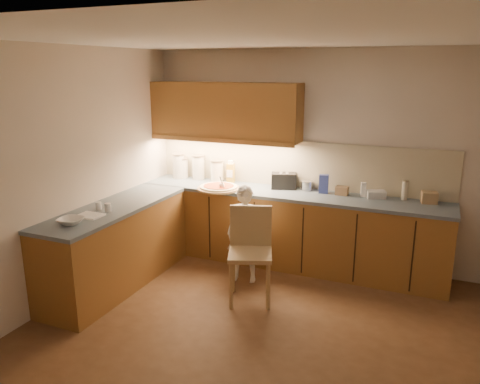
{
  "coord_description": "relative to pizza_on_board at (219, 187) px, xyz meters",
  "views": [
    {
      "loc": [
        1.22,
        -3.54,
        2.37
      ],
      "look_at": [
        -0.8,
        1.2,
        1.0
      ],
      "focal_mm": 35.0,
      "sensor_mm": 36.0,
      "label": 1
    }
  ],
  "objects": [
    {
      "name": "canister_a",
      "position": [
        -0.77,
        0.35,
        0.15
      ],
      "size": [
        0.17,
        0.17,
        0.34
      ],
      "rotation": [
        0.0,
        0.0,
        0.43
      ],
      "color": "beige",
      "rests_on": "l_counter"
    },
    {
      "name": "backsplash",
      "position": [
        0.83,
        0.49,
        0.27
      ],
      "size": [
        3.75,
        0.02,
        0.58
      ],
      "primitive_type": "cube",
      "color": "#BDB392",
      "rests_on": "l_counter"
    },
    {
      "name": "upper_cabinets",
      "position": [
        -0.07,
        0.33,
        0.9
      ],
      "size": [
        1.95,
        0.36,
        0.73
      ],
      "color": "#915F2A",
      "rests_on": "ground"
    },
    {
      "name": "spice_jar_a",
      "position": [
        -0.8,
        -1.26,
        0.02
      ],
      "size": [
        0.07,
        0.07,
        0.08
      ],
      "primitive_type": "cylinder",
      "rotation": [
        0.0,
        0.0,
        0.09
      ],
      "color": "white",
      "rests_on": "l_counter"
    },
    {
      "name": "l_counter",
      "position": [
        0.29,
        -0.24,
        -0.48
      ],
      "size": [
        3.77,
        2.62,
        0.92
      ],
      "color": "#915F2A",
      "rests_on": "ground"
    },
    {
      "name": "canister_c",
      "position": [
        -0.49,
        0.4,
        0.14
      ],
      "size": [
        0.17,
        0.17,
        0.33
      ],
      "rotation": [
        0.0,
        0.0,
        0.27
      ],
      "color": "silver",
      "rests_on": "l_counter"
    },
    {
      "name": "blue_box",
      "position": [
        1.23,
        0.34,
        0.09
      ],
      "size": [
        0.12,
        0.1,
        0.22
      ],
      "primitive_type": "cube",
      "rotation": [
        0.0,
        0.0,
        0.17
      ],
      "color": "#3646A3",
      "rests_on": "l_counter"
    },
    {
      "name": "dough_cloth",
      "position": [
        -0.73,
        -1.49,
        -0.01
      ],
      "size": [
        0.25,
        0.2,
        0.02
      ],
      "primitive_type": "cube",
      "rotation": [
        0.0,
        0.0,
        0.01
      ],
      "color": "white",
      "rests_on": "l_counter"
    },
    {
      "name": "toaster",
      "position": [
        0.72,
        0.36,
        0.07
      ],
      "size": [
        0.34,
        0.26,
        0.2
      ],
      "rotation": [
        0.0,
        0.0,
        0.32
      ],
      "color": "black",
      "rests_on": "l_counter"
    },
    {
      "name": "tall_jar",
      "position": [
        2.14,
        0.4,
        0.09
      ],
      "size": [
        0.07,
        0.07,
        0.23
      ],
      "rotation": [
        0.0,
        0.0,
        -0.1
      ],
      "color": "silver",
      "rests_on": "l_counter"
    },
    {
      "name": "mixing_bowl",
      "position": [
        -0.74,
        -1.75,
        0.01
      ],
      "size": [
        0.26,
        0.26,
        0.06
      ],
      "primitive_type": "imported",
      "rotation": [
        0.0,
        0.0,
        0.11
      ],
      "color": "white",
      "rests_on": "l_counter"
    },
    {
      "name": "spice_jar_b",
      "position": [
        -0.67,
        -1.28,
        0.02
      ],
      "size": [
        0.08,
        0.08,
        0.09
      ],
      "primitive_type": "cylinder",
      "rotation": [
        0.0,
        0.0,
        -0.29
      ],
      "color": "silver",
      "rests_on": "l_counter"
    },
    {
      "name": "canister_b",
      "position": [
        -0.73,
        0.39,
        0.11
      ],
      "size": [
        0.16,
        0.16,
        0.27
      ],
      "rotation": [
        0.0,
        0.0,
        -0.06
      ],
      "color": "white",
      "rests_on": "l_counter"
    },
    {
      "name": "pizza_on_board",
      "position": [
        0.0,
        0.0,
        0.0
      ],
      "size": [
        0.53,
        0.53,
        0.21
      ],
      "rotation": [
        0.0,
        0.0,
        0.13
      ],
      "color": "tan",
      "rests_on": "l_counter"
    },
    {
      "name": "wooden_chair",
      "position": [
        0.74,
        -0.8,
        -0.38
      ],
      "size": [
        0.57,
        0.57,
        0.98
      ],
      "rotation": [
        0.0,
        0.0,
        0.35
      ],
      "color": "tan",
      "rests_on": "ground"
    },
    {
      "name": "card_box_b",
      "position": [
        2.41,
        0.37,
        0.04
      ],
      "size": [
        0.19,
        0.16,
        0.13
      ],
      "primitive_type": "cube",
      "rotation": [
        0.0,
        0.0,
        0.18
      ],
      "color": "tan",
      "rests_on": "l_counter"
    },
    {
      "name": "room",
      "position": [
        1.21,
        -1.49,
        0.73
      ],
      "size": [
        4.54,
        4.5,
        2.62
      ],
      "color": "#51321B",
      "rests_on": "ground"
    },
    {
      "name": "card_box_a",
      "position": [
        1.45,
        0.34,
        0.03
      ],
      "size": [
        0.15,
        0.11,
        0.1
      ],
      "primitive_type": "cube",
      "rotation": [
        0.0,
        0.0,
        -0.06
      ],
      "color": "#997652",
      "rests_on": "l_counter"
    },
    {
      "name": "white_bottle",
      "position": [
        1.69,
        0.35,
        0.06
      ],
      "size": [
        0.07,
        0.07,
        0.17
      ],
      "primitive_type": "cube",
      "rotation": [
        0.0,
        0.0,
        0.27
      ],
      "color": "white",
      "rests_on": "l_counter"
    },
    {
      "name": "oil_jug",
      "position": [
        -0.01,
        0.39,
        0.11
      ],
      "size": [
        0.11,
        0.08,
        0.29
      ],
      "rotation": [
        0.0,
        0.0,
        0.14
      ],
      "color": "gold",
      "rests_on": "l_counter"
    },
    {
      "name": "flat_pack",
      "position": [
        1.84,
        0.36,
        0.02
      ],
      "size": [
        0.24,
        0.21,
        0.08
      ],
      "primitive_type": "cube",
      "rotation": [
        0.0,
        0.0,
        0.34
      ],
      "color": "silver",
      "rests_on": "l_counter"
    },
    {
      "name": "child",
      "position": [
        0.53,
        -0.44,
        -0.38
      ],
      "size": [
        0.45,
        0.34,
        1.12
      ],
      "primitive_type": "imported",
      "rotation": [
        0.0,
        0.0,
        0.19
      ],
      "color": "white",
      "rests_on": "ground"
    },
    {
      "name": "steel_pot",
      "position": [
        1.01,
        0.39,
        0.04
      ],
      "size": [
        0.15,
        0.15,
        0.12
      ],
      "color": "#AAA9AE",
      "rests_on": "l_counter"
    },
    {
      "name": "canister_d",
      "position": [
        -0.2,
        0.37,
        0.12
      ],
      "size": [
        0.18,
        0.18,
        0.29
      ],
      "rotation": [
        0.0,
        0.0,
        0.28
      ],
      "color": "white",
      "rests_on": "l_counter"
    }
  ]
}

